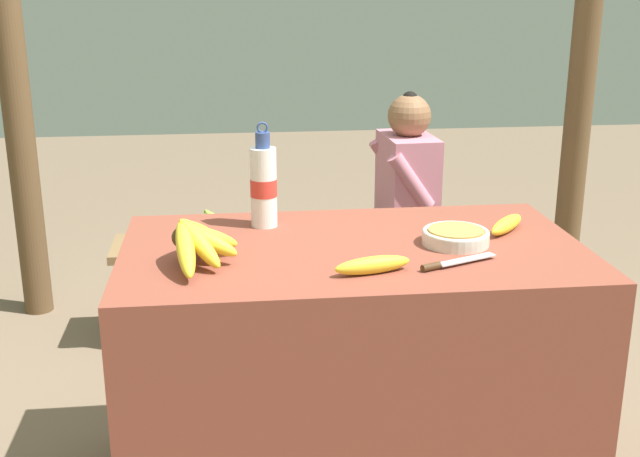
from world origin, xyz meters
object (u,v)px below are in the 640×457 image
object	(u,v)px
wooden_bench	(319,252)
support_post_far	(585,48)
banana_bunch_ripe	(197,239)
serving_bowl	(456,236)
banana_bunch_green	(213,225)
seated_vendor	(395,197)
water_bottle	(264,185)
loose_banana_front	(373,265)
loose_banana_side	(507,225)
knife	(448,263)
support_post_near	(11,54)

from	to	relation	value
wooden_bench	support_post_far	xyz separation A→B (m)	(1.30, 0.38, 0.83)
banana_bunch_ripe	wooden_bench	bearing A→B (deg)	69.08
serving_bowl	support_post_far	bearing A→B (deg)	55.93
support_post_far	banana_bunch_green	bearing A→B (deg)	-167.83
wooden_bench	seated_vendor	distance (m)	0.41
water_bottle	loose_banana_front	bearing A→B (deg)	-60.32
water_bottle	loose_banana_side	distance (m)	0.74
banana_bunch_ripe	seated_vendor	size ratio (longest dim) A/B	0.33
knife	seated_vendor	xyz separation A→B (m)	(0.14, 1.30, -0.17)
knife	support_post_far	xyz separation A→B (m)	(1.11, 1.72, 0.41)
banana_bunch_ripe	loose_banana_side	size ratio (longest dim) A/B	1.96
support_post_far	loose_banana_front	bearing A→B (deg)	-127.08
loose_banana_side	knife	world-z (taller)	loose_banana_side
banana_bunch_green	water_bottle	bearing A→B (deg)	-79.15
support_post_far	wooden_bench	bearing A→B (deg)	-163.69
loose_banana_front	wooden_bench	size ratio (longest dim) A/B	0.12
serving_bowl	wooden_bench	world-z (taller)	serving_bowl
loose_banana_side	water_bottle	bearing A→B (deg)	168.52
seated_vendor	support_post_near	size ratio (longest dim) A/B	0.44
loose_banana_front	support_post_far	bearing A→B (deg)	52.92
loose_banana_front	support_post_far	xyz separation A→B (m)	(1.32, 1.74, 0.40)
support_post_near	support_post_far	distance (m)	2.59
serving_bowl	seated_vendor	size ratio (longest dim) A/B	0.18
banana_bunch_ripe	support_post_far	bearing A→B (deg)	42.34
serving_bowl	support_post_near	xyz separation A→B (m)	(-1.56, 1.53, 0.39)
serving_bowl	seated_vendor	bearing A→B (deg)	86.70
knife	water_bottle	bearing A→B (deg)	114.85
banana_bunch_ripe	serving_bowl	distance (m)	0.74
water_bottle	seated_vendor	world-z (taller)	water_bottle
banana_bunch_ripe	support_post_near	world-z (taller)	support_post_near
water_bottle	knife	world-z (taller)	water_bottle
water_bottle	loose_banana_side	size ratio (longest dim) A/B	1.82
knife	seated_vendor	size ratio (longest dim) A/B	0.21
banana_bunch_ripe	loose_banana_side	bearing A→B (deg)	10.65
seated_vendor	support_post_near	distance (m)	1.77
loose_banana_side	support_post_near	distance (m)	2.29
seated_vendor	banana_bunch_green	bearing A→B (deg)	-5.76
support_post_far	loose_banana_side	bearing A→B (deg)	-120.66
knife	seated_vendor	bearing A→B (deg)	61.41
serving_bowl	banana_bunch_ripe	bearing A→B (deg)	-174.01
water_bottle	wooden_bench	distance (m)	1.10
serving_bowl	loose_banana_front	bearing A→B (deg)	-143.25
banana_bunch_ripe	support_post_near	bearing A→B (deg)	117.16
seated_vendor	banana_bunch_green	size ratio (longest dim) A/B	3.59
wooden_bench	support_post_near	xyz separation A→B (m)	(-1.30, 0.38, 0.83)
serving_bowl	seated_vendor	distance (m)	1.14
loose_banana_side	support_post_near	bearing A→B (deg)	140.44
banana_bunch_green	serving_bowl	bearing A→B (deg)	-58.41
loose_banana_front	wooden_bench	distance (m)	1.43
banana_bunch_ripe	banana_bunch_green	distance (m)	1.28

